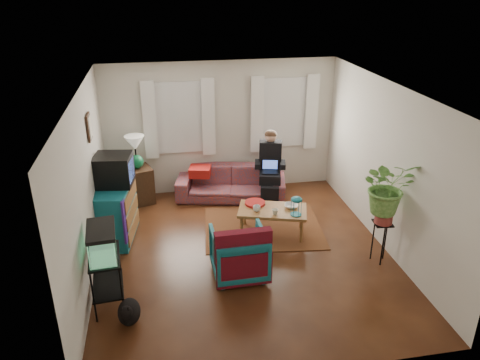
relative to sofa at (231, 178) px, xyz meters
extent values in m
cube|color=#4F2B14|center=(-0.12, -2.05, -0.41)|extent=(4.50, 5.00, 0.01)
cube|color=white|center=(-0.12, -2.05, 2.19)|extent=(4.50, 5.00, 0.01)
cube|color=silver|center=(-0.12, 0.45, 0.89)|extent=(4.50, 0.01, 2.60)
cube|color=silver|center=(-0.12, -4.55, 0.89)|extent=(4.50, 0.01, 2.60)
cube|color=silver|center=(-2.37, -2.05, 0.89)|extent=(0.01, 5.00, 2.60)
cube|color=silver|center=(2.13, -2.05, 0.89)|extent=(0.01, 5.00, 2.60)
cube|color=white|center=(-0.92, 0.43, 1.14)|extent=(1.08, 0.04, 1.38)
cube|color=white|center=(1.13, 0.43, 1.14)|extent=(1.08, 0.04, 1.38)
cube|color=white|center=(-0.92, 0.35, 1.14)|extent=(1.36, 0.06, 1.50)
cube|color=white|center=(1.13, 0.35, 1.14)|extent=(1.36, 0.06, 1.50)
cube|color=#3D2616|center=(-2.34, -1.20, 1.54)|extent=(0.04, 0.32, 0.40)
cube|color=maroon|center=(0.35, -1.30, -0.40)|extent=(2.16, 1.81, 0.01)
imported|color=brown|center=(0.00, 0.00, 0.00)|extent=(2.22, 1.27, 0.82)
cube|color=#392215|center=(-1.77, 0.11, -0.05)|extent=(0.61, 0.61, 0.71)
cube|color=#104D62|center=(-2.11, -1.18, 0.06)|extent=(0.67, 1.10, 0.94)
cube|color=black|center=(-2.07, -1.08, 0.78)|extent=(0.64, 0.60, 0.50)
cube|color=black|center=(-2.12, -2.95, -0.02)|extent=(0.44, 0.72, 0.77)
cube|color=#7FD899|center=(-2.12, -2.95, 0.57)|extent=(0.40, 0.66, 0.41)
ellipsoid|color=black|center=(-1.85, -3.34, -0.22)|extent=(0.33, 0.47, 0.37)
imported|color=navy|center=(-0.30, -2.57, -0.02)|extent=(0.78, 0.74, 0.79)
cube|color=#9E0A0A|center=(-0.29, -2.87, 0.15)|extent=(0.79, 0.20, 0.65)
cube|color=brown|center=(0.45, -1.52, -0.18)|extent=(1.25, 0.92, 0.47)
imported|color=white|center=(0.18, -1.54, 0.11)|extent=(0.16, 0.16, 0.10)
imported|color=beige|center=(0.45, -1.71, 0.10)|extent=(0.13, 0.13, 0.10)
imported|color=white|center=(0.78, -1.51, 0.08)|extent=(0.28, 0.28, 0.06)
cylinder|color=#B21414|center=(0.21, -1.28, 0.08)|extent=(0.43, 0.43, 0.04)
cube|color=black|center=(1.87, -2.61, -0.07)|extent=(0.31, 0.31, 0.67)
imported|color=#599947|center=(1.87, -2.61, 0.72)|extent=(0.84, 0.75, 0.85)
camera|label=1|loc=(-1.31, -8.23, 3.65)|focal=35.00mm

